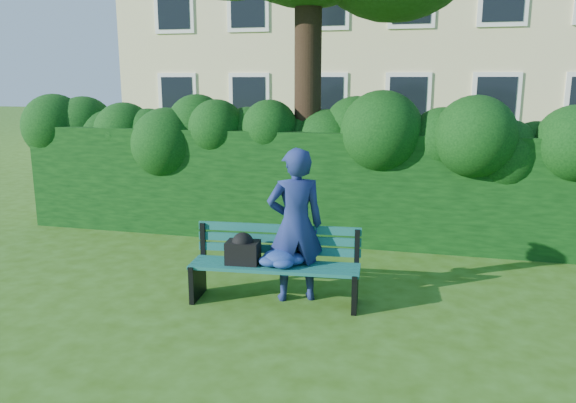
# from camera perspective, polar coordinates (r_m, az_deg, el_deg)

# --- Properties ---
(ground) EXTENTS (80.00, 80.00, 0.00)m
(ground) POSITION_cam_1_polar(r_m,az_deg,el_deg) (7.52, -1.13, -8.05)
(ground) COLOR #2F530F
(ground) RESTS_ON ground
(hedge) EXTENTS (10.00, 1.00, 1.80)m
(hedge) POSITION_cam_1_polar(r_m,az_deg,el_deg) (9.34, 2.40, 1.74)
(hedge) COLOR black
(hedge) RESTS_ON ground
(park_bench) EXTENTS (2.05, 0.72, 0.89)m
(park_bench) POSITION_cam_1_polar(r_m,az_deg,el_deg) (6.71, -1.81, -6.01)
(park_bench) COLOR #0E4A41
(park_bench) RESTS_ON ground
(man_reading) EXTENTS (0.79, 0.67, 1.85)m
(man_reading) POSITION_cam_1_polar(r_m,az_deg,el_deg) (6.65, 0.76, -2.42)
(man_reading) COLOR navy
(man_reading) RESTS_ON ground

